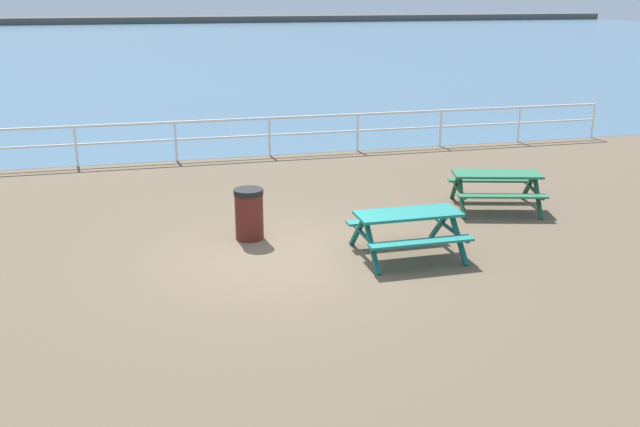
% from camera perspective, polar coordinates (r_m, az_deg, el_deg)
% --- Properties ---
extents(ground_plane, '(30.00, 24.00, 0.20)m').
position_cam_1_polar(ground_plane, '(12.26, -3.46, -3.93)').
color(ground_plane, brown).
extents(sea_band, '(142.00, 90.00, 0.01)m').
position_cam_1_polar(sea_band, '(64.15, -12.68, 13.26)').
color(sea_band, '#476B84').
rests_on(sea_band, ground).
extents(distant_shoreline, '(142.00, 6.00, 1.80)m').
position_cam_1_polar(distant_shoreline, '(107.08, -13.56, 14.78)').
color(distant_shoreline, '#4C4C47').
rests_on(distant_shoreline, ground).
extents(seaward_railing, '(23.07, 0.07, 1.08)m').
position_cam_1_polar(seaward_railing, '(19.42, -7.88, 6.67)').
color(seaward_railing, white).
rests_on(seaward_railing, ground).
extents(picnic_table_far_right, '(1.81, 1.55, 0.80)m').
position_cam_1_polar(picnic_table_far_right, '(12.18, 7.14, -0.76)').
color(picnic_table_far_right, '#1E7A70').
rests_on(picnic_table_far_right, ground).
extents(picnic_table_seaward, '(2.13, 1.92, 0.80)m').
position_cam_1_polar(picnic_table_seaward, '(15.17, 14.10, 2.52)').
color(picnic_table_seaward, '#286B47').
rests_on(picnic_table_seaward, ground).
extents(litter_bin, '(0.55, 0.55, 0.95)m').
position_cam_1_polar(litter_bin, '(12.99, -5.77, -0.03)').
color(litter_bin, '#591E19').
rests_on(litter_bin, ground).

